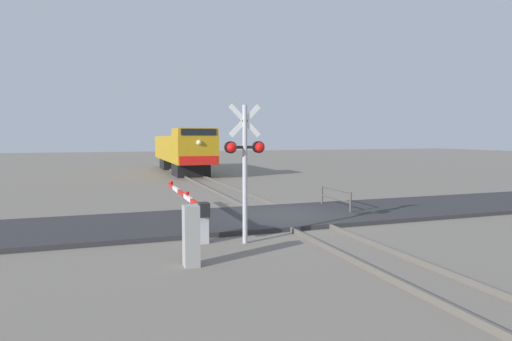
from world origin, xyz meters
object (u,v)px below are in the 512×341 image
at_px(crossing_gate, 194,210).
at_px(utility_cabinet, 191,236).
at_px(locomotive, 182,150).
at_px(crossing_signal, 245,158).
at_px(guard_railing, 335,197).

relative_size(crossing_gate, utility_cabinet, 4.89).
height_order(locomotive, crossing_signal, crossing_signal).
height_order(utility_cabinet, guard_railing, utility_cabinet).
distance_m(crossing_signal, guard_railing, 6.79).
bearing_deg(crossing_signal, locomotive, 84.29).
distance_m(crossing_signal, crossing_gate, 2.61).
bearing_deg(utility_cabinet, guard_railing, 38.42).
relative_size(crossing_signal, guard_railing, 1.66).
distance_m(locomotive, utility_cabinet, 28.16).
bearing_deg(utility_cabinet, crossing_signal, 41.79).
xyz_separation_m(locomotive, crossing_gate, (-3.79, -24.49, -1.15)).
distance_m(locomotive, crossing_signal, 26.21).
bearing_deg(guard_railing, crossing_signal, -142.89).
relative_size(crossing_gate, guard_railing, 2.97).
height_order(crossing_gate, utility_cabinet, utility_cabinet).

